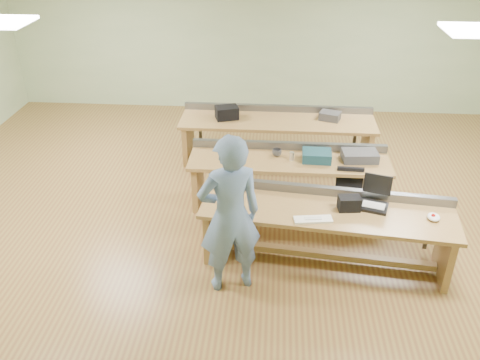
# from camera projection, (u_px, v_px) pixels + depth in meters

# --- Properties ---
(floor) EXTENTS (10.00, 10.00, 0.00)m
(floor) POSITION_uv_depth(u_px,v_px,m) (242.00, 210.00, 7.38)
(floor) COLOR olive
(floor) RESTS_ON ground
(wall_back) EXTENTS (10.00, 0.04, 3.00)m
(wall_back) POSITION_uv_depth(u_px,v_px,m) (257.00, 37.00, 10.10)
(wall_back) COLOR #A7BA8D
(wall_back) RESTS_ON floor
(wall_front) EXTENTS (10.00, 0.04, 3.00)m
(wall_front) POSITION_uv_depth(u_px,v_px,m) (197.00, 358.00, 3.17)
(wall_front) COLOR #A7BA8D
(wall_front) RESTS_ON floor
(workbench_front) EXTENTS (3.08, 1.13, 0.86)m
(workbench_front) POSITION_uv_depth(u_px,v_px,m) (326.00, 222.00, 6.13)
(workbench_front) COLOR olive
(workbench_front) RESTS_ON floor
(workbench_mid) EXTENTS (2.82, 0.75, 0.86)m
(workbench_mid) POSITION_uv_depth(u_px,v_px,m) (288.00, 170.00, 7.26)
(workbench_mid) COLOR olive
(workbench_mid) RESTS_ON floor
(workbench_back) EXTENTS (3.21, 0.86, 0.86)m
(workbench_back) POSITION_uv_depth(u_px,v_px,m) (277.00, 129.00, 8.50)
(workbench_back) COLOR olive
(workbench_back) RESTS_ON floor
(person) EXTENTS (0.82, 0.67, 1.93)m
(person) POSITION_uv_depth(u_px,v_px,m) (230.00, 216.00, 5.51)
(person) COLOR #6985AB
(person) RESTS_ON floor
(laptop_base) EXTENTS (0.39, 0.35, 0.04)m
(laptop_base) POSITION_uv_depth(u_px,v_px,m) (373.00, 207.00, 6.04)
(laptop_base) COLOR black
(laptop_base) RESTS_ON workbench_front
(laptop_screen) EXTENTS (0.32, 0.11, 0.26)m
(laptop_screen) POSITION_uv_depth(u_px,v_px,m) (378.00, 184.00, 6.02)
(laptop_screen) COLOR black
(laptop_screen) RESTS_ON laptop_base
(keyboard) EXTENTS (0.45, 0.21, 0.03)m
(keyboard) POSITION_uv_depth(u_px,v_px,m) (313.00, 219.00, 5.81)
(keyboard) COLOR silver
(keyboard) RESTS_ON workbench_front
(trackball_mouse) EXTENTS (0.16, 0.19, 0.07)m
(trackball_mouse) POSITION_uv_depth(u_px,v_px,m) (434.00, 217.00, 5.82)
(trackball_mouse) COLOR white
(trackball_mouse) RESTS_ON workbench_front
(camera_bag) EXTENTS (0.27, 0.19, 0.17)m
(camera_bag) POSITION_uv_depth(u_px,v_px,m) (349.00, 203.00, 5.97)
(camera_bag) COLOR black
(camera_bag) RESTS_ON workbench_front
(task_chair) EXTENTS (0.46, 0.46, 0.80)m
(task_chair) POSITION_uv_depth(u_px,v_px,m) (348.00, 205.00, 6.95)
(task_chair) COLOR black
(task_chair) RESTS_ON floor
(parts_bin_teal) EXTENTS (0.41, 0.31, 0.14)m
(parts_bin_teal) POSITION_uv_depth(u_px,v_px,m) (317.00, 156.00, 7.08)
(parts_bin_teal) COLOR #143843
(parts_bin_teal) RESTS_ON workbench_mid
(parts_bin_grey) EXTENTS (0.51, 0.35, 0.13)m
(parts_bin_grey) POSITION_uv_depth(u_px,v_px,m) (360.00, 156.00, 7.09)
(parts_bin_grey) COLOR #363538
(parts_bin_grey) RESTS_ON workbench_mid
(mug) EXTENTS (0.17, 0.17, 0.10)m
(mug) POSITION_uv_depth(u_px,v_px,m) (277.00, 152.00, 7.21)
(mug) COLOR #363538
(mug) RESTS_ON workbench_mid
(drinks_can) EXTENTS (0.07, 0.07, 0.12)m
(drinks_can) POSITION_uv_depth(u_px,v_px,m) (292.00, 156.00, 7.09)
(drinks_can) COLOR silver
(drinks_can) RESTS_ON workbench_mid
(storage_box_back) EXTENTS (0.42, 0.36, 0.21)m
(storage_box_back) POSITION_uv_depth(u_px,v_px,m) (227.00, 113.00, 8.38)
(storage_box_back) COLOR black
(storage_box_back) RESTS_ON workbench_back
(tray_back) EXTENTS (0.39, 0.33, 0.13)m
(tray_back) POSITION_uv_depth(u_px,v_px,m) (330.00, 116.00, 8.35)
(tray_back) COLOR #363538
(tray_back) RESTS_ON workbench_back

